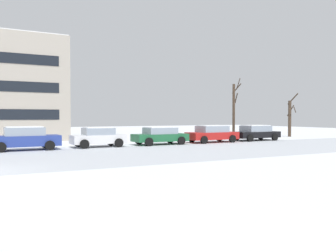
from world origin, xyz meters
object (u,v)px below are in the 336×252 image
(parked_car_white, at_px, (98,137))
(parked_car_blue, at_px, (25,138))
(parked_car_black, at_px, (256,133))
(parked_car_green, at_px, (160,135))
(parked_car_red, at_px, (212,134))

(parked_car_white, bearing_deg, parked_car_blue, -178.15)
(parked_car_blue, relative_size, parked_car_black, 0.97)
(parked_car_blue, bearing_deg, parked_car_green, 0.70)
(parked_car_white, height_order, parked_car_green, parked_car_white)
(parked_car_white, distance_m, parked_car_red, 9.91)
(parked_car_blue, relative_size, parked_car_red, 0.99)
(parked_car_blue, xyz_separation_m, parked_car_white, (4.95, 0.16, -0.05))
(parked_car_blue, height_order, parked_car_white, parked_car_blue)
(parked_car_red, xyz_separation_m, parked_car_black, (4.95, 0.16, -0.02))
(parked_car_green, height_order, parked_car_black, parked_car_black)
(parked_car_green, bearing_deg, parked_car_black, 1.13)
(parked_car_white, relative_size, parked_car_red, 0.85)
(parked_car_white, xyz_separation_m, parked_car_red, (9.91, -0.00, 0.01))
(parked_car_blue, distance_m, parked_car_black, 19.81)
(parked_car_green, xyz_separation_m, parked_car_red, (4.95, 0.04, 0.03))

